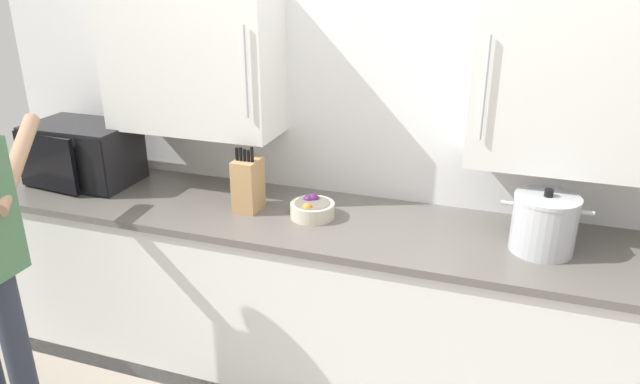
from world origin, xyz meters
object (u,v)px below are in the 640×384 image
knife_block (248,184)px  stock_pot (544,224)px  fruit_bowl (312,208)px  microwave_oven (79,153)px

knife_block → stock_pot: knife_block is taller
knife_block → fruit_bowl: (0.32, 0.01, -0.09)m
stock_pot → fruit_bowl: stock_pot is taller
microwave_oven → knife_block: bearing=-3.0°
microwave_oven → fruit_bowl: size_ratio=2.60×
knife_block → stock_pot: 1.32m
microwave_oven → stock_pot: 2.33m
knife_block → stock_pot: bearing=0.2°
knife_block → fruit_bowl: 0.33m
knife_block → stock_pot: size_ratio=0.91×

